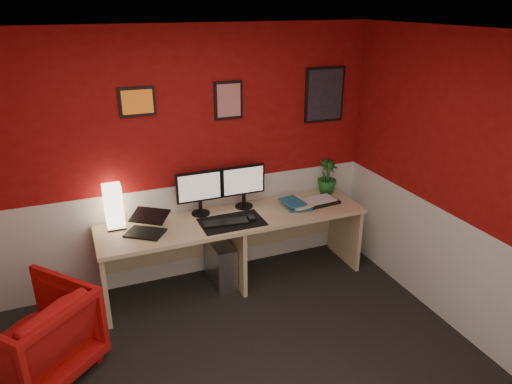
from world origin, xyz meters
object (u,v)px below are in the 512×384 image
(monitor_left, at_px, (199,187))
(zen_tray, at_px, (320,201))
(shoji_lamp, at_px, (114,208))
(armchair, at_px, (33,336))
(laptop, at_px, (144,223))
(potted_plant, at_px, (327,177))
(pc_tower, at_px, (221,263))
(monitor_right, at_px, (244,180))
(desk, at_px, (235,250))

(monitor_left, distance_m, zen_tray, 1.27)
(shoji_lamp, bearing_deg, armchair, -131.63)
(laptop, relative_size, potted_plant, 0.89)
(zen_tray, bearing_deg, laptop, -178.90)
(armchair, bearing_deg, shoji_lamp, -172.88)
(pc_tower, xyz_separation_m, armchair, (-1.69, -0.69, 0.13))
(monitor_left, distance_m, monitor_right, 0.46)
(laptop, relative_size, pc_tower, 0.73)
(monitor_left, bearing_deg, shoji_lamp, 179.69)
(laptop, distance_m, pc_tower, 0.95)
(monitor_left, relative_size, pc_tower, 1.29)
(desk, bearing_deg, laptop, -178.23)
(laptop, bearing_deg, pc_tower, 41.61)
(monitor_right, height_order, potted_plant, monitor_right)
(monitor_left, xyz_separation_m, potted_plant, (1.42, 0.03, -0.11))
(monitor_left, xyz_separation_m, pc_tower, (0.14, -0.15, -0.80))
(zen_tray, bearing_deg, monitor_left, 171.26)
(monitor_right, distance_m, pc_tower, 0.87)
(shoji_lamp, bearing_deg, monitor_left, -0.31)
(laptop, bearing_deg, potted_plant, 42.71)
(monitor_left, height_order, monitor_right, same)
(monitor_right, height_order, zen_tray, monitor_right)
(desk, height_order, shoji_lamp, shoji_lamp)
(shoji_lamp, height_order, monitor_left, monitor_left)
(pc_tower, bearing_deg, monitor_left, 132.47)
(zen_tray, bearing_deg, armchair, -166.96)
(desk, xyz_separation_m, pc_tower, (-0.14, 0.05, -0.14))
(zen_tray, relative_size, pc_tower, 0.78)
(laptop, bearing_deg, monitor_right, 48.03)
(potted_plant, distance_m, armchair, 3.15)
(monitor_left, bearing_deg, potted_plant, 1.16)
(zen_tray, distance_m, pc_tower, 1.20)
(monitor_left, distance_m, pc_tower, 0.82)
(zen_tray, bearing_deg, shoji_lamp, 174.58)
(laptop, xyz_separation_m, monitor_right, (1.03, 0.23, 0.18))
(desk, xyz_separation_m, zen_tray, (0.95, 0.01, 0.38))
(shoji_lamp, relative_size, monitor_right, 0.69)
(monitor_left, bearing_deg, laptop, -158.89)
(shoji_lamp, height_order, potted_plant, shoji_lamp)
(monitor_right, relative_size, zen_tray, 1.66)
(laptop, distance_m, armchair, 1.25)
(monitor_right, relative_size, potted_plant, 1.57)
(potted_plant, bearing_deg, laptop, -172.82)
(laptop, distance_m, zen_tray, 1.81)
(desk, xyz_separation_m, shoji_lamp, (-1.09, 0.20, 0.56))
(desk, relative_size, potted_plant, 7.03)
(desk, bearing_deg, shoji_lamp, 169.51)
(armchair, bearing_deg, pc_tower, 160.78)
(shoji_lamp, relative_size, zen_tray, 1.14)
(shoji_lamp, height_order, zen_tray, shoji_lamp)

